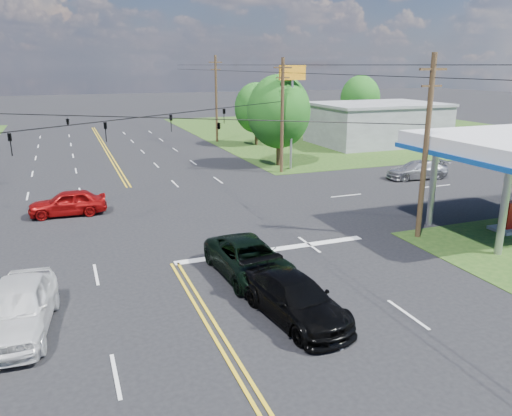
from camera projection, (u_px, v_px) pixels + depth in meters
name	position (u px, v px, depth m)	size (l,w,h in m)	color
ground	(146.00, 217.00, 30.36)	(280.00, 280.00, 0.00)	black
grass_ne	(357.00, 130.00, 71.19)	(46.00, 48.00, 0.03)	#1B3D13
stop_bar	(273.00, 250.00, 24.92)	(10.00, 0.50, 0.02)	silver
retail_ne	(377.00, 125.00, 58.09)	(14.00, 10.00, 4.40)	slate
pole_se	(426.00, 146.00, 25.45)	(1.60, 0.28, 9.50)	#3D2F1A
pole_ne	(282.00, 115.00, 41.58)	(1.60, 0.28, 9.50)	#3D2F1A
pole_right_far	(216.00, 98.00, 58.54)	(1.60, 0.28, 10.00)	#3D2F1A
span_wire_signals	(140.00, 117.00, 28.70)	(26.00, 18.00, 1.13)	black
power_lines	(143.00, 71.00, 26.19)	(26.04, 100.00, 0.64)	black
tree_right_a	(279.00, 112.00, 44.63)	(5.70, 5.70, 8.18)	#3D2F1A
tree_right_b	(256.00, 108.00, 56.43)	(4.94, 4.94, 7.09)	#3D2F1A
tree_far_r	(360.00, 98.00, 67.79)	(5.32, 5.32, 7.63)	#3D2F1A
pickup_dkgreen	(250.00, 259.00, 21.62)	(2.60, 5.63, 1.56)	black
suv_black	(295.00, 299.00, 18.02)	(2.16, 5.32, 1.54)	black
pickup_white	(18.00, 308.00, 17.03)	(2.15, 5.36, 1.82)	silver
sedan_red	(68.00, 203.00, 30.53)	(1.84, 4.57, 1.56)	#910A0A
sedan_far	(417.00, 170.00, 40.35)	(2.04, 5.03, 1.46)	#99999D
polesign_ne	(292.00, 88.00, 42.35)	(2.45, 0.41, 8.89)	#A5A5AA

